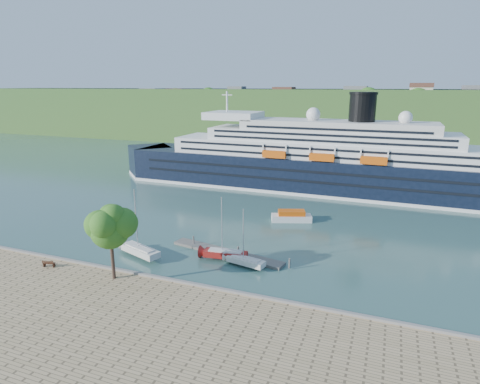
% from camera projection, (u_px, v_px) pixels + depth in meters
% --- Properties ---
extents(ground, '(400.00, 400.00, 0.00)m').
position_uv_depth(ground, '(165.00, 285.00, 52.97)').
color(ground, '#315851').
rests_on(ground, ground).
extents(far_hillside, '(400.00, 50.00, 24.00)m').
position_uv_depth(far_hillside, '(332.00, 117.00, 180.87)').
color(far_hillside, '#316227').
rests_on(far_hillside, ground).
extents(quay_coping, '(220.00, 0.50, 0.30)m').
position_uv_depth(quay_coping, '(164.00, 278.00, 52.49)').
color(quay_coping, slate).
rests_on(quay_coping, promenade).
extents(cruise_ship, '(108.20, 16.51, 24.27)m').
position_uv_depth(cruise_ship, '(312.00, 142.00, 98.99)').
color(cruise_ship, black).
rests_on(cruise_ship, ground).
extents(park_bench, '(1.85, 1.12, 1.10)m').
position_uv_depth(park_bench, '(49.00, 263.00, 56.05)').
color(park_bench, '#442413').
rests_on(park_bench, promenade).
extents(promenade_tree, '(6.70, 6.70, 11.10)m').
position_uv_depth(promenade_tree, '(111.00, 239.00, 51.42)').
color(promenade_tree, '#2C6B1C').
rests_on(promenade_tree, promenade).
extents(floating_pontoon, '(19.45, 5.72, 0.43)m').
position_uv_depth(floating_pontoon, '(227.00, 253.00, 62.84)').
color(floating_pontoon, slate).
rests_on(floating_pontoon, ground).
extents(sailboat_white_near, '(8.22, 4.64, 10.25)m').
position_uv_depth(sailboat_white_near, '(139.00, 226.00, 60.48)').
color(sailboat_white_near, silver).
rests_on(sailboat_white_near, ground).
extents(sailboat_red, '(7.49, 2.91, 9.43)m').
position_uv_depth(sailboat_red, '(225.00, 231.00, 59.52)').
color(sailboat_red, maroon).
rests_on(sailboat_red, ground).
extents(sailboat_white_far, '(6.69, 3.07, 8.35)m').
position_uv_depth(sailboat_white_far, '(246.00, 240.00, 57.46)').
color(sailboat_white_far, silver).
rests_on(sailboat_white_far, ground).
extents(tender_launch, '(8.24, 5.14, 2.15)m').
position_uv_depth(tender_launch, '(291.00, 216.00, 77.95)').
color(tender_launch, '#D2520C').
rests_on(tender_launch, ground).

